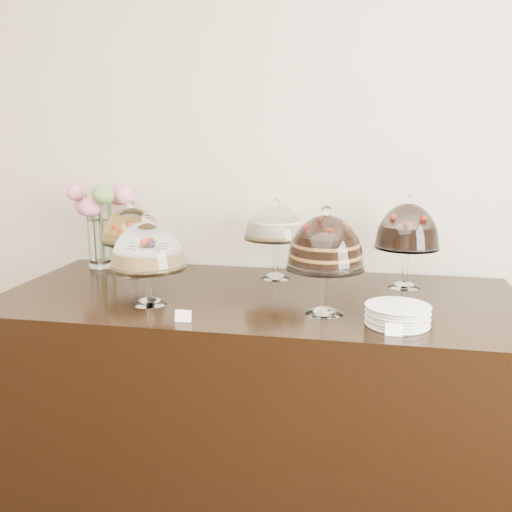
% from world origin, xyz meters
% --- Properties ---
extents(wall_back, '(5.00, 0.04, 3.00)m').
position_xyz_m(wall_back, '(0.00, 3.00, 1.50)').
color(wall_back, beige).
rests_on(wall_back, ground).
extents(display_counter, '(2.20, 1.00, 0.90)m').
position_xyz_m(display_counter, '(0.20, 2.45, 0.45)').
color(display_counter, black).
rests_on(display_counter, ground).
extents(cake_stand_sugar_sponge, '(0.30, 0.30, 0.37)m').
position_xyz_m(cake_stand_sugar_sponge, '(-0.21, 2.24, 1.12)').
color(cake_stand_sugar_sponge, white).
rests_on(cake_stand_sugar_sponge, display_counter).
extents(cake_stand_choco_layer, '(0.30, 0.30, 0.42)m').
position_xyz_m(cake_stand_choco_layer, '(0.49, 2.24, 1.16)').
color(cake_stand_choco_layer, white).
rests_on(cake_stand_choco_layer, display_counter).
extents(cake_stand_cheesecake, '(0.30, 0.30, 0.38)m').
position_xyz_m(cake_stand_cheesecake, '(0.22, 2.75, 1.15)').
color(cake_stand_cheesecake, white).
rests_on(cake_stand_cheesecake, display_counter).
extents(cake_stand_dark_choco, '(0.29, 0.29, 0.41)m').
position_xyz_m(cake_stand_dark_choco, '(0.82, 2.70, 1.16)').
color(cake_stand_dark_choco, white).
rests_on(cake_stand_dark_choco, display_counter).
extents(cake_stand_fruit_tart, '(0.30, 0.30, 0.37)m').
position_xyz_m(cake_stand_fruit_tart, '(-0.47, 2.68, 1.13)').
color(cake_stand_fruit_tart, white).
rests_on(cake_stand_fruit_tart, display_counter).
extents(flower_vase, '(0.33, 0.33, 0.44)m').
position_xyz_m(flower_vase, '(-0.69, 2.81, 1.18)').
color(flower_vase, white).
rests_on(flower_vase, display_counter).
extents(plate_stack, '(0.23, 0.23, 0.07)m').
position_xyz_m(plate_stack, '(0.76, 2.16, 0.94)').
color(plate_stack, white).
rests_on(plate_stack, display_counter).
extents(price_card_left, '(0.06, 0.02, 0.04)m').
position_xyz_m(price_card_left, '(-0.01, 2.04, 0.92)').
color(price_card_left, white).
rests_on(price_card_left, display_counter).
extents(price_card_right, '(0.06, 0.02, 0.04)m').
position_xyz_m(price_card_right, '(0.75, 2.04, 0.92)').
color(price_card_right, white).
rests_on(price_card_right, display_counter).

